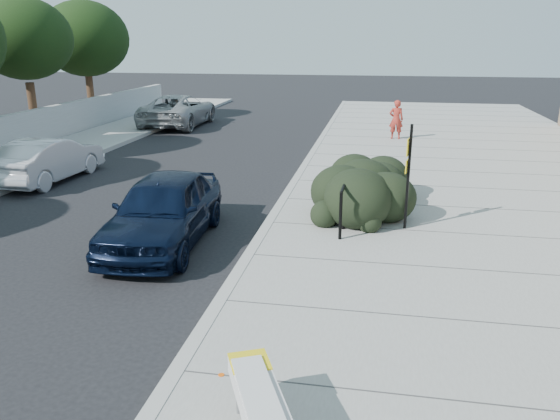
{
  "coord_description": "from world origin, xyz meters",
  "views": [
    {
      "loc": [
        2.39,
        -7.7,
        4.2
      ],
      "look_at": [
        0.57,
        2.3,
        1.0
      ],
      "focal_mm": 35.0,
      "sensor_mm": 36.0,
      "label": 1
    }
  ],
  "objects_px": {
    "suv_silver": "(179,110)",
    "pedestrian": "(396,120)",
    "bench": "(266,419)",
    "bike_rack": "(342,206)",
    "sign_post": "(408,170)",
    "sedan_navy": "(163,210)",
    "wagon_silver": "(49,159)"
  },
  "relations": [
    {
      "from": "bench",
      "to": "bike_rack",
      "type": "relative_size",
      "value": 2.01
    },
    {
      "from": "sedan_navy",
      "to": "suv_silver",
      "type": "height_order",
      "value": "suv_silver"
    },
    {
      "from": "bench",
      "to": "bike_rack",
      "type": "distance_m",
      "value": 6.85
    },
    {
      "from": "wagon_silver",
      "to": "pedestrian",
      "type": "xyz_separation_m",
      "value": [
        10.59,
        8.57,
        0.29
      ]
    },
    {
      "from": "bike_rack",
      "to": "sign_post",
      "type": "height_order",
      "value": "sign_post"
    },
    {
      "from": "sign_post",
      "to": "wagon_silver",
      "type": "bearing_deg",
      "value": 177.61
    },
    {
      "from": "sedan_navy",
      "to": "pedestrian",
      "type": "bearing_deg",
      "value": 65.43
    },
    {
      "from": "bike_rack",
      "to": "wagon_silver",
      "type": "distance_m",
      "value": 9.91
    },
    {
      "from": "sedan_navy",
      "to": "pedestrian",
      "type": "relative_size",
      "value": 2.71
    },
    {
      "from": "pedestrian",
      "to": "bike_rack",
      "type": "bearing_deg",
      "value": 81.5
    },
    {
      "from": "wagon_silver",
      "to": "suv_silver",
      "type": "xyz_separation_m",
      "value": [
        0.0,
        11.29,
        0.11
      ]
    },
    {
      "from": "bike_rack",
      "to": "sign_post",
      "type": "distance_m",
      "value": 1.64
    },
    {
      "from": "sign_post",
      "to": "pedestrian",
      "type": "height_order",
      "value": "sign_post"
    },
    {
      "from": "bike_rack",
      "to": "sign_post",
      "type": "bearing_deg",
      "value": 26.48
    },
    {
      "from": "bike_rack",
      "to": "wagon_silver",
      "type": "height_order",
      "value": "wagon_silver"
    },
    {
      "from": "bench",
      "to": "sign_post",
      "type": "relative_size",
      "value": 0.91
    },
    {
      "from": "suv_silver",
      "to": "pedestrian",
      "type": "bearing_deg",
      "value": 164.84
    },
    {
      "from": "bike_rack",
      "to": "pedestrian",
      "type": "relative_size",
      "value": 0.65
    },
    {
      "from": "bench",
      "to": "sedan_navy",
      "type": "height_order",
      "value": "sedan_navy"
    },
    {
      "from": "suv_silver",
      "to": "pedestrian",
      "type": "height_order",
      "value": "pedestrian"
    },
    {
      "from": "bike_rack",
      "to": "pedestrian",
      "type": "bearing_deg",
      "value": 85.53
    },
    {
      "from": "pedestrian",
      "to": "suv_silver",
      "type": "bearing_deg",
      "value": -16.45
    },
    {
      "from": "sedan_navy",
      "to": "wagon_silver",
      "type": "height_order",
      "value": "sedan_navy"
    },
    {
      "from": "sign_post",
      "to": "bike_rack",
      "type": "bearing_deg",
      "value": -141.84
    },
    {
      "from": "bench",
      "to": "sign_post",
      "type": "xyz_separation_m",
      "value": [
        1.61,
        7.46,
        0.83
      ]
    },
    {
      "from": "sedan_navy",
      "to": "wagon_silver",
      "type": "xyz_separation_m",
      "value": [
        -5.5,
        4.49,
        -0.08
      ]
    },
    {
      "from": "suv_silver",
      "to": "sign_post",
      "type": "bearing_deg",
      "value": 125.63
    },
    {
      "from": "bench",
      "to": "wagon_silver",
      "type": "relative_size",
      "value": 0.52
    },
    {
      "from": "bench",
      "to": "suv_silver",
      "type": "relative_size",
      "value": 0.38
    },
    {
      "from": "sign_post",
      "to": "suv_silver",
      "type": "relative_size",
      "value": 0.41
    },
    {
      "from": "sedan_navy",
      "to": "bike_rack",
      "type": "bearing_deg",
      "value": 9.47
    },
    {
      "from": "bench",
      "to": "bike_rack",
      "type": "xyz_separation_m",
      "value": [
        0.26,
        6.84,
        0.13
      ]
    }
  ]
}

